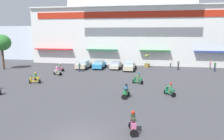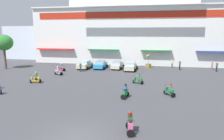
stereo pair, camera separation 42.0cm
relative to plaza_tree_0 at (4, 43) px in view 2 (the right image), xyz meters
name	(u,v)px [view 2 (the right image)]	position (x,y,z in m)	size (l,w,h in m)	color
ground_plane	(114,86)	(21.93, -8.33, -4.79)	(128.00, 128.00, 0.00)	#434348
colonial_building	(133,19)	(21.93, 14.51, 4.89)	(42.24, 16.08, 22.40)	white
flank_building_left	(36,42)	(-4.62, 18.00, -0.72)	(11.39, 10.85, 8.14)	silver
plaza_tree_0	(4,43)	(0.00, 0.00, 0.00)	(3.36, 3.01, 6.29)	brown
parked_car_0	(85,64)	(14.22, 3.22, -4.03)	(2.56, 4.20, 1.49)	beige
parked_car_1	(101,65)	(17.08, 3.81, -4.05)	(2.35, 4.09, 1.46)	#3390CD
parked_car_2	(118,65)	(20.24, 4.17, -4.09)	(2.43, 4.34, 1.38)	beige
parked_car_3	(131,66)	(22.80, 3.04, -4.03)	(2.41, 4.38, 1.50)	beige
scooter_rider_0	(125,92)	(23.93, -12.64, -4.16)	(0.77, 1.38, 1.52)	black
scooter_rider_2	(130,124)	(25.25, -20.04, -4.15)	(0.76, 1.39, 1.53)	black
scooter_rider_3	(36,78)	(11.35, -8.69, -4.15)	(1.46, 0.78, 1.56)	black
scooter_rider_4	(138,79)	(24.82, -6.50, -4.16)	(1.44, 1.04, 1.54)	black
scooter_rider_5	(61,68)	(10.99, -0.05, -4.20)	(1.56, 0.93, 1.45)	black
scooter_rider_6	(170,90)	(28.47, -11.07, -4.18)	(1.21, 1.46, 1.47)	black
scooter_rider_7	(58,71)	(12.00, -3.25, -4.20)	(1.52, 1.09, 1.46)	black
pedestrian_0	(172,63)	(30.26, 7.30, -3.88)	(0.49, 0.49, 1.62)	#44524D
pedestrian_1	(212,65)	(37.11, 6.35, -3.86)	(0.48, 0.48, 1.63)	#6A635B
pedestrian_2	(217,66)	(37.39, 4.57, -3.82)	(0.51, 0.51, 1.71)	#1B2240
pedestrian_3	(80,67)	(14.52, -0.01, -3.90)	(0.46, 0.46, 1.59)	#2F2D49
pedestrian_4	(180,65)	(31.40, 5.22, -3.83)	(0.52, 0.52, 1.71)	black
balloon_vendor_cart	(148,62)	(25.78, 6.67, -3.78)	(1.08, 1.03, 2.55)	olive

